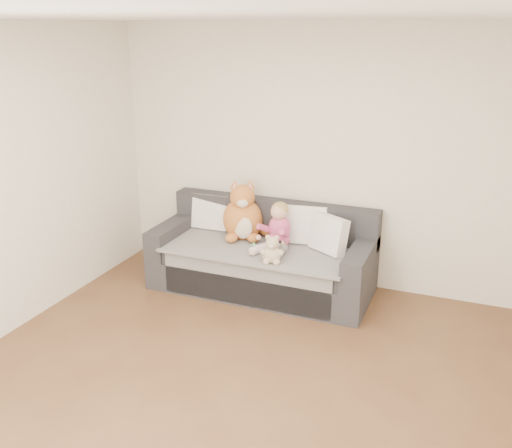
{
  "coord_description": "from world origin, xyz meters",
  "views": [
    {
      "loc": [
        1.42,
        -2.92,
        2.55
      ],
      "look_at": [
        -0.52,
        1.87,
        0.75
      ],
      "focal_mm": 40.0,
      "sensor_mm": 36.0,
      "label": 1
    }
  ],
  "objects_px": {
    "toddler": "(277,230)",
    "teddy_bear": "(272,252)",
    "sippy_cup": "(254,247)",
    "sofa": "(263,259)",
    "plush_cat": "(243,216)"
  },
  "relations": [
    {
      "from": "sofa",
      "to": "plush_cat",
      "type": "distance_m",
      "value": 0.49
    },
    {
      "from": "sippy_cup",
      "to": "toddler",
      "type": "bearing_deg",
      "value": 47.81
    },
    {
      "from": "toddler",
      "to": "plush_cat",
      "type": "distance_m",
      "value": 0.46
    },
    {
      "from": "sofa",
      "to": "toddler",
      "type": "relative_size",
      "value": 4.53
    },
    {
      "from": "sofa",
      "to": "sippy_cup",
      "type": "xyz_separation_m",
      "value": [
        -0.0,
        -0.24,
        0.22
      ]
    },
    {
      "from": "toddler",
      "to": "teddy_bear",
      "type": "bearing_deg",
      "value": -62.42
    },
    {
      "from": "toddler",
      "to": "sippy_cup",
      "type": "bearing_deg",
      "value": -117.42
    },
    {
      "from": "plush_cat",
      "to": "teddy_bear",
      "type": "height_order",
      "value": "plush_cat"
    },
    {
      "from": "sofa",
      "to": "teddy_bear",
      "type": "xyz_separation_m",
      "value": [
        0.25,
        -0.41,
        0.27
      ]
    },
    {
      "from": "sofa",
      "to": "teddy_bear",
      "type": "relative_size",
      "value": 7.97
    },
    {
      "from": "teddy_bear",
      "to": "plush_cat",
      "type": "bearing_deg",
      "value": 120.23
    },
    {
      "from": "toddler",
      "to": "sippy_cup",
      "type": "relative_size",
      "value": 4.72
    },
    {
      "from": "sofa",
      "to": "toddler",
      "type": "xyz_separation_m",
      "value": [
        0.17,
        -0.05,
        0.36
      ]
    },
    {
      "from": "sofa",
      "to": "teddy_bear",
      "type": "height_order",
      "value": "sofa"
    },
    {
      "from": "sofa",
      "to": "sippy_cup",
      "type": "distance_m",
      "value": 0.32
    }
  ]
}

